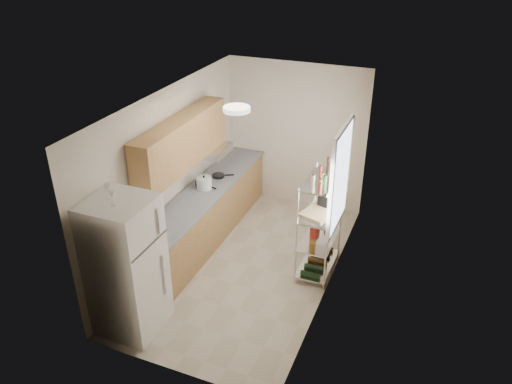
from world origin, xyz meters
The scene contains 16 objects.
room centered at (0.00, 0.00, 1.30)m, with size 2.52×4.42×2.62m.
counter_run centered at (-0.92, 0.44, 0.45)m, with size 0.63×3.51×0.90m.
upper_cabinets centered at (-1.05, 0.10, 1.81)m, with size 0.33×2.20×0.72m, color tan.
range_hood centered at (-1.00, 0.90, 1.39)m, with size 0.50×0.60×0.12m, color #B7BABC.
window centered at (1.23, 0.35, 1.55)m, with size 0.06×1.00×1.46m, color white.
bakers_rack centered at (1.00, 0.30, 1.11)m, with size 0.45×0.90×1.73m.
ceiling_dome centered at (0.00, -0.30, 2.57)m, with size 0.34×0.34×0.06m, color white.
refrigerator centered at (-0.87, -1.71, 0.91)m, with size 0.75×0.75×1.82m, color white.
wine_glass_a centered at (-0.98, -1.71, 1.91)m, with size 0.07×0.07×0.19m, color silver, non-canonical shape.
wine_glass_b centered at (-0.84, -1.81, 1.91)m, with size 0.06×0.06×0.18m, color silver, non-canonical shape.
rice_cooker centered at (-0.94, 0.48, 1.00)m, with size 0.24×0.24×0.19m, color silver.
frying_pan_large centered at (-1.02, 0.59, 0.92)m, with size 0.25×0.25×0.04m, color black.
frying_pan_small centered at (-0.91, 0.94, 0.92)m, with size 0.20×0.20×0.04m, color black.
cutting_board centered at (0.99, 0.23, 1.03)m, with size 0.37×0.47×0.03m, color tan.
espresso_machine centered at (1.03, 0.48, 1.15)m, with size 0.15×0.23×0.27m, color black.
storage_bag centered at (0.89, 0.49, 0.64)m, with size 0.10×0.14×0.16m, color #AE2915.
Camera 1 is at (2.44, -5.68, 4.56)m, focal length 35.00 mm.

